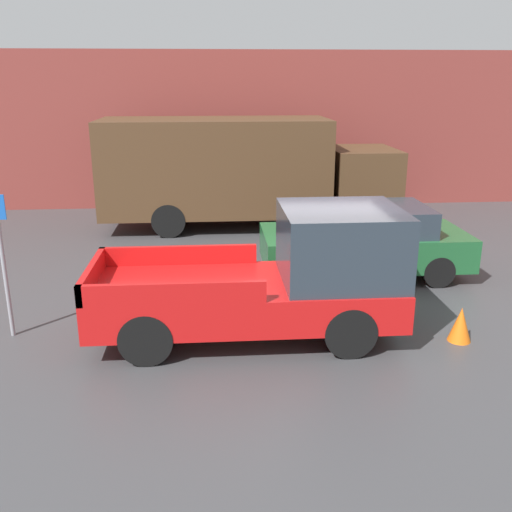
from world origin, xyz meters
The scene contains 7 objects.
ground_plane centered at (0.00, 0.00, 0.00)m, with size 60.00×60.00×0.00m, color #3D3D3F.
building_wall centered at (0.00, 9.37, 2.50)m, with size 28.00×0.15×5.01m.
pickup_truck centered at (-0.79, -0.82, 1.00)m, with size 5.02×2.03×2.16m.
car centered at (1.45, 2.09, 0.78)m, with size 4.37×2.00×1.53m.
delivery_truck centered at (-1.07, 6.67, 1.66)m, with size 8.37×2.55×3.07m.
parking_sign centered at (-5.26, -0.53, 1.41)m, with size 0.30×0.07×2.51m.
traffic_cone centered at (2.16, -1.31, 0.29)m, with size 0.38×0.38×0.58m.
Camera 1 is at (-1.85, -9.60, 4.15)m, focal length 40.00 mm.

